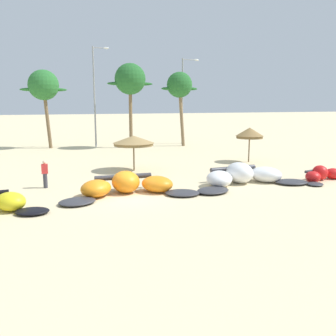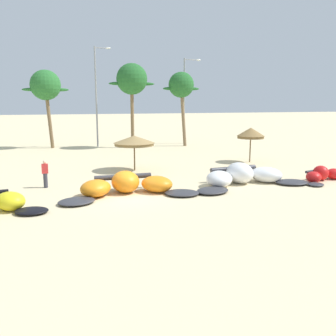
{
  "view_description": "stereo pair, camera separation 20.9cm",
  "coord_description": "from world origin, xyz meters",
  "px_view_note": "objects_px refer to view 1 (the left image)",
  "views": [
    {
      "loc": [
        -3.76,
        -19.07,
        4.99
      ],
      "look_at": [
        2.91,
        2.0,
        1.0
      ],
      "focal_mm": 39.63,
      "sensor_mm": 36.0,
      "label": 1
    },
    {
      "loc": [
        -3.56,
        -19.13,
        4.99
      ],
      "look_at": [
        2.91,
        2.0,
        1.0
      ],
      "focal_mm": 39.63,
      "sensor_mm": 36.0,
      "label": 2
    }
  ],
  "objects_px": {
    "kite_center": "(243,176)",
    "kite_right_of_center": "(323,175)",
    "palm_center_left": "(130,80)",
    "palm_center_right": "(180,86)",
    "beach_umbrella_near_van": "(134,141)",
    "lamppost_west": "(95,92)",
    "person_near_kites": "(45,174)",
    "beach_umbrella_middle": "(250,133)",
    "palm_left_of_gap": "(44,86)",
    "kite_left_of_center": "(127,186)",
    "lamppost_west_center": "(184,97)"
  },
  "relations": [
    {
      "from": "kite_center",
      "to": "beach_umbrella_near_van",
      "type": "xyz_separation_m",
      "value": [
        -5.37,
        6.41,
        1.7
      ]
    },
    {
      "from": "kite_right_of_center",
      "to": "person_near_kites",
      "type": "bearing_deg",
      "value": 169.26
    },
    {
      "from": "kite_center",
      "to": "lamppost_west_center",
      "type": "height_order",
      "value": "lamppost_west_center"
    },
    {
      "from": "kite_right_of_center",
      "to": "beach_umbrella_middle",
      "type": "bearing_deg",
      "value": 95.81
    },
    {
      "from": "kite_right_of_center",
      "to": "lamppost_west_center",
      "type": "relative_size",
      "value": 0.45
    },
    {
      "from": "kite_center",
      "to": "person_near_kites",
      "type": "xyz_separation_m",
      "value": [
        -11.48,
        2.59,
        0.33
      ]
    },
    {
      "from": "kite_left_of_center",
      "to": "lamppost_west",
      "type": "relative_size",
      "value": 0.73
    },
    {
      "from": "kite_center",
      "to": "palm_center_left",
      "type": "bearing_deg",
      "value": 97.82
    },
    {
      "from": "beach_umbrella_near_van",
      "to": "lamppost_west_center",
      "type": "bearing_deg",
      "value": 58.63
    },
    {
      "from": "beach_umbrella_near_van",
      "to": "lamppost_west",
      "type": "distance_m",
      "value": 15.81
    },
    {
      "from": "palm_center_right",
      "to": "lamppost_west",
      "type": "relative_size",
      "value": 0.76
    },
    {
      "from": "kite_left_of_center",
      "to": "beach_umbrella_middle",
      "type": "height_order",
      "value": "beach_umbrella_middle"
    },
    {
      "from": "kite_left_of_center",
      "to": "palm_center_left",
      "type": "distance_m",
      "value": 21.71
    },
    {
      "from": "kite_left_of_center",
      "to": "lamppost_west_center",
      "type": "height_order",
      "value": "lamppost_west_center"
    },
    {
      "from": "palm_center_right",
      "to": "lamppost_west_center",
      "type": "distance_m",
      "value": 2.8
    },
    {
      "from": "beach_umbrella_near_van",
      "to": "person_near_kites",
      "type": "distance_m",
      "value": 7.34
    },
    {
      "from": "kite_left_of_center",
      "to": "palm_center_right",
      "type": "relative_size",
      "value": 0.96
    },
    {
      "from": "beach_umbrella_middle",
      "to": "lamppost_west_center",
      "type": "bearing_deg",
      "value": 92.01
    },
    {
      "from": "lamppost_west",
      "to": "lamppost_west_center",
      "type": "distance_m",
      "value": 10.26
    },
    {
      "from": "kite_center",
      "to": "lamppost_west",
      "type": "distance_m",
      "value": 23.26
    },
    {
      "from": "kite_center",
      "to": "palm_center_left",
      "type": "relative_size",
      "value": 0.88
    },
    {
      "from": "person_near_kites",
      "to": "palm_left_of_gap",
      "type": "relative_size",
      "value": 0.2
    },
    {
      "from": "beach_umbrella_near_van",
      "to": "palm_center_left",
      "type": "distance_m",
      "value": 14.58
    },
    {
      "from": "person_near_kites",
      "to": "palm_center_right",
      "type": "xyz_separation_m",
      "value": [
        14.25,
        17.1,
        5.81
      ]
    },
    {
      "from": "palm_center_right",
      "to": "lamppost_west",
      "type": "height_order",
      "value": "lamppost_west"
    },
    {
      "from": "kite_right_of_center",
      "to": "palm_center_left",
      "type": "bearing_deg",
      "value": 111.65
    },
    {
      "from": "palm_center_right",
      "to": "palm_left_of_gap",
      "type": "bearing_deg",
      "value": 170.37
    },
    {
      "from": "kite_right_of_center",
      "to": "beach_umbrella_middle",
      "type": "distance_m",
      "value": 8.27
    },
    {
      "from": "kite_left_of_center",
      "to": "beach_umbrella_near_van",
      "type": "relative_size",
      "value": 2.62
    },
    {
      "from": "palm_center_left",
      "to": "palm_center_right",
      "type": "xyz_separation_m",
      "value": [
        5.5,
        -0.16,
        -0.57
      ]
    },
    {
      "from": "beach_umbrella_middle",
      "to": "palm_center_left",
      "type": "distance_m",
      "value": 15.24
    },
    {
      "from": "beach_umbrella_near_van",
      "to": "lamppost_west",
      "type": "relative_size",
      "value": 0.28
    },
    {
      "from": "kite_left_of_center",
      "to": "person_near_kites",
      "type": "xyz_separation_m",
      "value": [
        -4.27,
        2.89,
        0.36
      ]
    },
    {
      "from": "palm_left_of_gap",
      "to": "lamppost_west",
      "type": "bearing_deg",
      "value": -3.8
    },
    {
      "from": "palm_left_of_gap",
      "to": "palm_center_left",
      "type": "relative_size",
      "value": 0.92
    },
    {
      "from": "palm_center_left",
      "to": "kite_center",
      "type": "bearing_deg",
      "value": -82.18
    },
    {
      "from": "beach_umbrella_middle",
      "to": "beach_umbrella_near_van",
      "type": "bearing_deg",
      "value": -174.57
    },
    {
      "from": "palm_left_of_gap",
      "to": "palm_center_right",
      "type": "bearing_deg",
      "value": -9.63
    },
    {
      "from": "kite_right_of_center",
      "to": "beach_umbrella_near_van",
      "type": "distance_m",
      "value": 12.98
    },
    {
      "from": "kite_right_of_center",
      "to": "lamppost_west_center",
      "type": "height_order",
      "value": "lamppost_west_center"
    },
    {
      "from": "kite_left_of_center",
      "to": "lamppost_west_center",
      "type": "relative_size",
      "value": 0.79
    },
    {
      "from": "kite_center",
      "to": "kite_right_of_center",
      "type": "xyz_separation_m",
      "value": [
        5.39,
        -0.61,
        -0.13
      ]
    },
    {
      "from": "kite_left_of_center",
      "to": "lamppost_west",
      "type": "distance_m",
      "value": 22.74
    },
    {
      "from": "person_near_kites",
      "to": "lamppost_west",
      "type": "xyz_separation_m",
      "value": [
        5.31,
        19.16,
        5.11
      ]
    },
    {
      "from": "kite_left_of_center",
      "to": "palm_left_of_gap",
      "type": "bearing_deg",
      "value": 100.83
    },
    {
      "from": "kite_left_of_center",
      "to": "kite_right_of_center",
      "type": "relative_size",
      "value": 1.75
    },
    {
      "from": "kite_right_of_center",
      "to": "lamppost_west_center",
      "type": "xyz_separation_m",
      "value": [
        -1.32,
        22.51,
        5.16
      ]
    },
    {
      "from": "palm_center_right",
      "to": "beach_umbrella_near_van",
      "type": "bearing_deg",
      "value": -121.52
    },
    {
      "from": "kite_left_of_center",
      "to": "palm_left_of_gap",
      "type": "height_order",
      "value": "palm_left_of_gap"
    },
    {
      "from": "kite_left_of_center",
      "to": "kite_center",
      "type": "bearing_deg",
      "value": 2.36
    }
  ]
}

